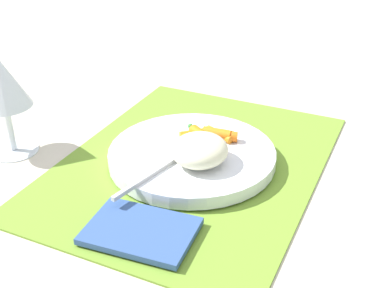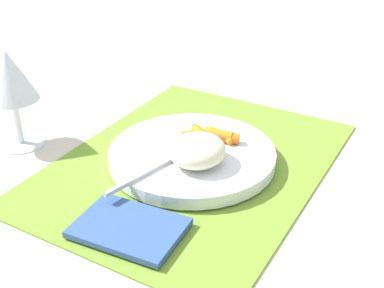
% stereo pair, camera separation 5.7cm
% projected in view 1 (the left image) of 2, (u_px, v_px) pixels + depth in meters
% --- Properties ---
extents(ground_plane, '(2.40, 2.40, 0.00)m').
position_uv_depth(ground_plane, '(192.00, 164.00, 0.76)').
color(ground_plane, beige).
extents(placemat, '(0.48, 0.36, 0.01)m').
position_uv_depth(placemat, '(192.00, 163.00, 0.76)').
color(placemat, olive).
rests_on(placemat, ground_plane).
extents(plate, '(0.25, 0.25, 0.02)m').
position_uv_depth(plate, '(192.00, 155.00, 0.76)').
color(plate, white).
rests_on(plate, placemat).
extents(rice_mound, '(0.08, 0.08, 0.04)m').
position_uv_depth(rice_mound, '(200.00, 150.00, 0.71)').
color(rice_mound, beige).
rests_on(rice_mound, plate).
extents(carrot_portion, '(0.07, 0.09, 0.02)m').
position_uv_depth(carrot_portion, '(209.00, 136.00, 0.77)').
color(carrot_portion, orange).
rests_on(carrot_portion, plate).
extents(pea_scatter, '(0.08, 0.08, 0.01)m').
position_uv_depth(pea_scatter, '(203.00, 138.00, 0.77)').
color(pea_scatter, green).
rests_on(pea_scatter, plate).
extents(fork, '(0.20, 0.06, 0.01)m').
position_uv_depth(fork, '(175.00, 159.00, 0.72)').
color(fork, silver).
rests_on(fork, plate).
extents(wine_glass, '(0.08, 0.08, 0.16)m').
position_uv_depth(wine_glass, '(2.00, 85.00, 0.75)').
color(wine_glass, silver).
rests_on(wine_glass, ground_plane).
extents(napkin, '(0.10, 0.14, 0.01)m').
position_uv_depth(napkin, '(141.00, 231.00, 0.61)').
color(napkin, '#33518C').
rests_on(napkin, placemat).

